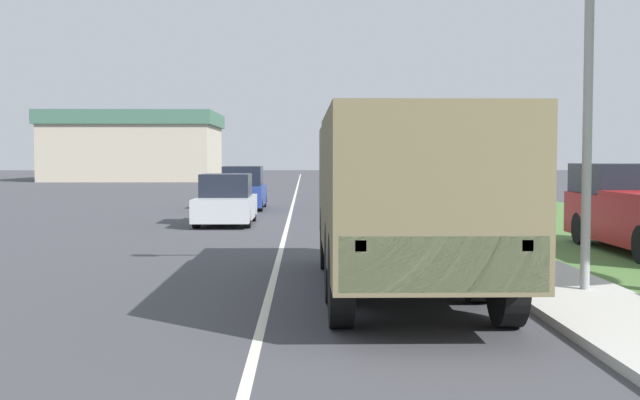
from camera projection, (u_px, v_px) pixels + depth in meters
ground_plane at (294, 199)px, 40.55m from camera, size 180.00×180.00×0.00m
lane_centre_stripe at (294, 199)px, 40.55m from camera, size 0.12×120.00×0.00m
sidewalk_right at (383, 197)px, 40.63m from camera, size 1.80×120.00×0.12m
grass_strip_right at (469, 198)px, 40.72m from camera, size 7.00×120.00×0.02m
military_truck at (401, 190)px, 12.31m from camera, size 2.36×7.89×2.72m
car_nearest_ahead at (226, 202)px, 25.01m from camera, size 1.71×4.02×1.58m
car_second_ahead at (243, 190)px, 32.38m from camera, size 1.73×4.48×1.74m
lamp_post at (574, 30)px, 11.83m from camera, size 1.69×0.24×6.40m
building_distant at (136, 146)px, 72.94m from camera, size 15.00×12.33×6.12m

